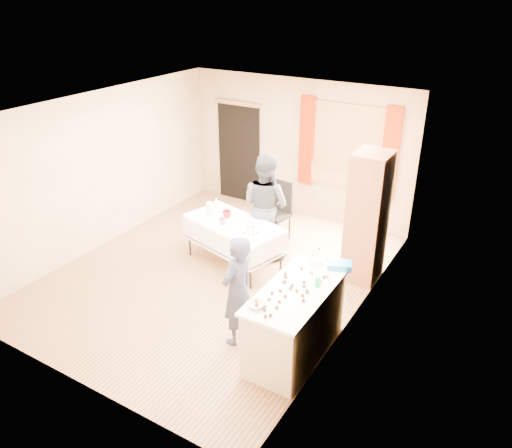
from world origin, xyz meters
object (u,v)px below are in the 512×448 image
Objects in this scene: chair at (275,223)px; woman at (266,205)px; counter at (295,322)px; cabinet at (367,218)px; party_table at (234,239)px; girl at (238,291)px.

chair is 0.62× the size of woman.
chair is at bearing -70.52° from woman.
cabinet is at bearing 87.28° from counter.
cabinet reaches higher than counter.
cabinet is at bearing -166.85° from woman.
cabinet reaches higher than party_table.
girl is (0.93, -2.66, 0.41)m from chair.
counter is 3.01m from chair.
cabinet is at bearing 165.34° from girl.
girl is (1.09, -1.57, 0.29)m from party_table.
cabinet is 2.41m from girl.
cabinet reaches higher than chair.
counter is at bearing -49.15° from chair.
cabinet is 1.15× the size of woman.
woman is (0.24, 0.60, 0.42)m from party_table.
chair is (0.16, 1.09, -0.12)m from party_table.
chair is (-1.65, 2.51, -0.13)m from counter.
counter is 1.04× the size of girl.
woman reaches higher than party_table.
chair is 0.74m from woman.
woman reaches higher than counter.
party_table is at bearing -90.95° from chair.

